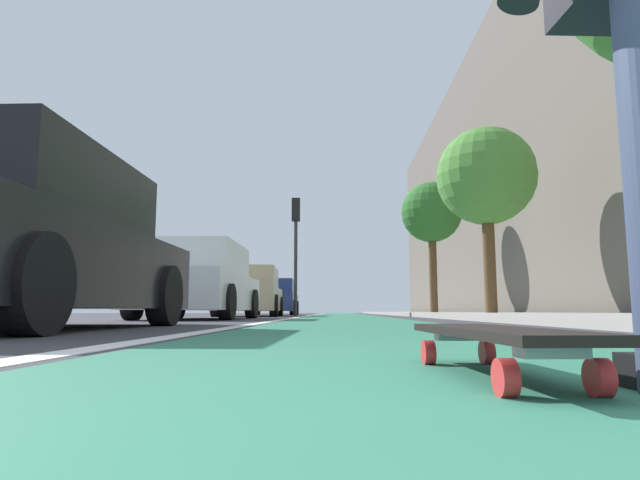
% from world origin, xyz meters
% --- Properties ---
extents(ground_plane, '(80.00, 80.00, 0.00)m').
position_xyz_m(ground_plane, '(10.00, 0.00, 0.00)').
color(ground_plane, '#38383D').
extents(bike_lane_paint, '(56.00, 2.17, 0.00)m').
position_xyz_m(bike_lane_paint, '(24.00, 0.00, 0.00)').
color(bike_lane_paint, '#2D7256').
rests_on(bike_lane_paint, ground).
extents(lane_stripe_white, '(52.00, 0.16, 0.01)m').
position_xyz_m(lane_stripe_white, '(20.00, 1.24, 0.00)').
color(lane_stripe_white, silver).
rests_on(lane_stripe_white, ground).
extents(sidewalk_curb, '(52.00, 3.20, 0.13)m').
position_xyz_m(sidewalk_curb, '(18.00, -3.53, 0.06)').
color(sidewalk_curb, '#9E9B93').
rests_on(sidewalk_curb, ground).
extents(building_facade, '(40.00, 1.20, 11.26)m').
position_xyz_m(building_facade, '(22.00, -6.03, 5.63)').
color(building_facade, '#60594F').
rests_on(building_facade, ground).
extents(skateboard, '(0.85, 0.25, 0.11)m').
position_xyz_m(skateboard, '(0.98, -0.12, 0.09)').
color(skateboard, red).
rests_on(skateboard, ground).
extents(parked_car_near, '(4.08, 1.95, 1.48)m').
position_xyz_m(parked_car_near, '(4.22, 2.95, 0.71)').
color(parked_car_near, black).
rests_on(parked_car_near, ground).
extents(parked_car_mid, '(4.30, 1.91, 1.48)m').
position_xyz_m(parked_car_mid, '(10.46, 2.97, 0.71)').
color(parked_car_mid, silver).
rests_on(parked_car_mid, ground).
extents(parked_car_far, '(4.39, 2.00, 1.47)m').
position_xyz_m(parked_car_far, '(16.31, 2.88, 0.70)').
color(parked_car_far, tan).
rests_on(parked_car_far, ground).
extents(parked_car_end, '(4.54, 2.03, 1.47)m').
position_xyz_m(parked_car_end, '(22.65, 2.87, 0.70)').
color(parked_car_end, navy).
rests_on(parked_car_end, ground).
extents(traffic_light, '(0.33, 0.28, 4.06)m').
position_xyz_m(traffic_light, '(18.28, 1.64, 2.82)').
color(traffic_light, '#2D2D2D').
rests_on(traffic_light, ground).
extents(street_tree_mid, '(2.20, 2.20, 4.27)m').
position_xyz_m(street_tree_mid, '(11.71, -3.13, 3.14)').
color(street_tree_mid, brown).
rests_on(street_tree_mid, ground).
extents(street_tree_far, '(2.13, 2.13, 4.70)m').
position_xyz_m(street_tree_far, '(18.72, -3.13, 3.58)').
color(street_tree_far, brown).
rests_on(street_tree_far, ground).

